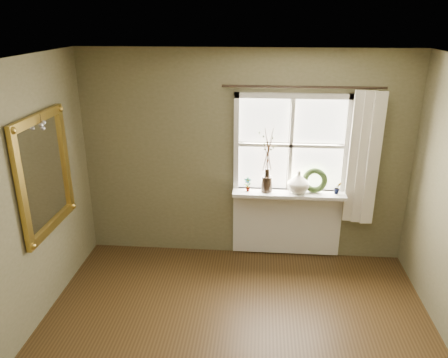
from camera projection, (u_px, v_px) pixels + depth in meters
ceiling at (233, 72)px, 2.77m from camera, size 4.50×4.50×0.00m
wall_back at (245, 157)px, 5.37m from camera, size 4.00×0.10×2.60m
window_frame at (291, 145)px, 5.20m from camera, size 1.36×0.06×1.24m
window_sill at (289, 194)px, 5.30m from camera, size 1.36×0.26×0.04m
window_apron at (286, 222)px, 5.56m from camera, size 1.36×0.04×0.88m
dark_jug at (267, 184)px, 5.28m from camera, size 0.15×0.15×0.20m
cream_vase at (298, 182)px, 5.24m from camera, size 0.33×0.33×0.27m
wreath at (314, 183)px, 5.27m from camera, size 0.32×0.17×0.31m
potted_plant_left at (248, 184)px, 5.31m from camera, size 0.10×0.07×0.17m
potted_plant_right at (337, 188)px, 5.23m from camera, size 0.10×0.09×0.15m
curtain at (363, 159)px, 5.08m from camera, size 0.36×0.12×1.59m
curtain_rod at (303, 87)px, 4.89m from camera, size 1.84×0.03×0.03m
gilt_mirror at (45, 173)px, 4.38m from camera, size 0.10×1.02×1.22m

